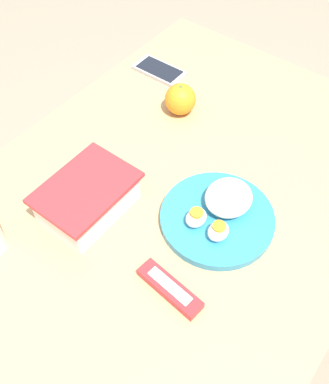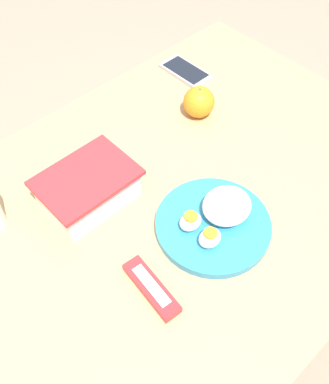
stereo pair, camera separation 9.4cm
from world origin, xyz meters
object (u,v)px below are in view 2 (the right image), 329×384
(food_container, at_px, (88,190))
(rice_plate, at_px, (216,220))
(orange_fruit, at_px, (199,102))
(candy_bar, at_px, (151,288))
(cell_phone, at_px, (185,71))

(food_container, height_order, rice_plate, food_container)
(food_container, bearing_deg, orange_fruit, 5.16)
(candy_bar, distance_m, cell_phone, 0.65)
(rice_plate, bearing_deg, food_container, 122.72)
(candy_bar, relative_size, cell_phone, 0.98)
(cell_phone, bearing_deg, food_container, -159.37)
(food_container, relative_size, rice_plate, 0.84)
(candy_bar, bearing_deg, rice_plate, 5.32)
(cell_phone, bearing_deg, rice_plate, -127.84)
(food_container, distance_m, orange_fruit, 0.37)
(orange_fruit, relative_size, cell_phone, 0.55)
(cell_phone, bearing_deg, orange_fruit, -123.90)
(food_container, height_order, candy_bar, food_container)
(food_container, xyz_separation_m, cell_phone, (0.46, 0.17, -0.03))
(food_container, distance_m, rice_plate, 0.27)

